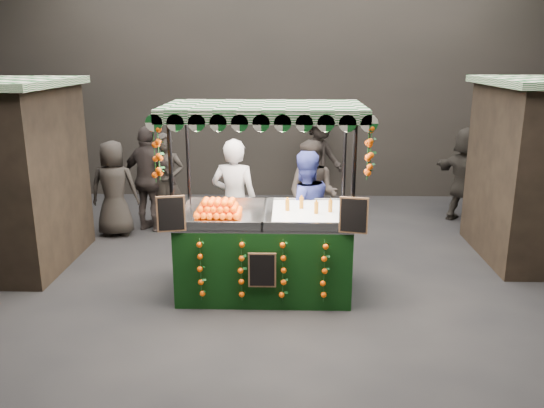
{
  "coord_description": "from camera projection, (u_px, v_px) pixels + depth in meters",
  "views": [
    {
      "loc": [
        0.12,
        -6.43,
        2.96
      ],
      "look_at": [
        -0.09,
        0.62,
        1.01
      ],
      "focal_mm": 36.73,
      "sensor_mm": 36.0,
      "label": 1
    }
  ],
  "objects": [
    {
      "name": "ground",
      "position": [
        278.0,
        295.0,
        6.99
      ],
      "size": [
        12.0,
        12.0,
        0.0
      ],
      "primitive_type": "plane",
      "color": "black",
      "rests_on": "ground"
    },
    {
      "name": "market_hall",
      "position": [
        279.0,
        11.0,
        6.09
      ],
      "size": [
        12.1,
        10.1,
        5.05
      ],
      "color": "black",
      "rests_on": "ground"
    },
    {
      "name": "juice_stall",
      "position": [
        265.0,
        237.0,
        6.9
      ],
      "size": [
        2.43,
        1.43,
        2.36
      ],
      "color": "black",
      "rests_on": "ground"
    },
    {
      "name": "vendor_grey",
      "position": [
        235.0,
        202.0,
        7.85
      ],
      "size": [
        0.72,
        0.54,
        1.8
      ],
      "rotation": [
        0.0,
        0.0,
        2.96
      ],
      "color": "gray",
      "rests_on": "ground"
    },
    {
      "name": "vendor_blue",
      "position": [
        304.0,
        211.0,
        7.62
      ],
      "size": [
        0.97,
        0.85,
        1.68
      ],
      "rotation": [
        0.0,
        0.0,
        3.44
      ],
      "color": "navy",
      "rests_on": "ground"
    },
    {
      "name": "shopper_0",
      "position": [
        166.0,
        183.0,
        9.31
      ],
      "size": [
        0.63,
        0.44,
        1.66
      ],
      "rotation": [
        0.0,
        0.0,
        0.07
      ],
      "color": "black",
      "rests_on": "ground"
    },
    {
      "name": "shopper_1",
      "position": [
        313.0,
        195.0,
        8.49
      ],
      "size": [
        1.01,
        0.92,
        1.67
      ],
      "rotation": [
        0.0,
        0.0,
        -0.44
      ],
      "color": "#2C2623",
      "rests_on": "ground"
    },
    {
      "name": "shopper_2",
      "position": [
        149.0,
        179.0,
        9.31
      ],
      "size": [
        1.13,
        0.8,
        1.78
      ],
      "rotation": [
        0.0,
        0.0,
        2.74
      ],
      "color": "#292221",
      "rests_on": "ground"
    },
    {
      "name": "shopper_3",
      "position": [
        319.0,
        159.0,
        10.88
      ],
      "size": [
        1.33,
        1.3,
        1.84
      ],
      "rotation": [
        0.0,
        0.0,
        0.74
      ],
      "color": "#282220",
      "rests_on": "ground"
    },
    {
      "name": "shopper_4",
      "position": [
        114.0,
        189.0,
        9.07
      ],
      "size": [
        0.8,
        0.54,
        1.58
      ],
      "rotation": [
        0.0,
        0.0,
        3.19
      ],
      "color": "black",
      "rests_on": "ground"
    },
    {
      "name": "shopper_5",
      "position": [
        466.0,
        175.0,
        9.77
      ],
      "size": [
        1.25,
        1.61,
        1.7
      ],
      "rotation": [
        0.0,
        0.0,
        2.12
      ],
      "color": "#292521",
      "rests_on": "ground"
    }
  ]
}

